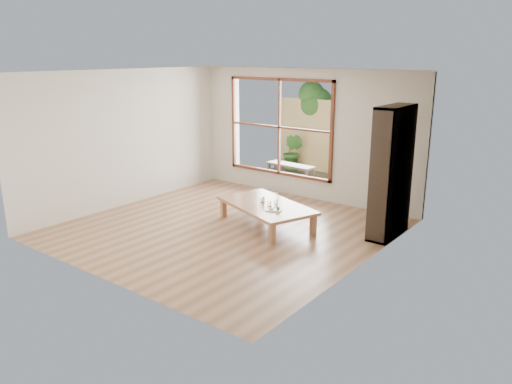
# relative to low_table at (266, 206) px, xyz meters

# --- Properties ---
(ground) EXTENTS (5.00, 5.00, 0.00)m
(ground) POSITION_rel_low_table_xyz_m (-0.44, -0.53, -0.34)
(ground) COLOR #B07C58
(ground) RESTS_ON ground
(low_table) EXTENTS (1.99, 1.54, 0.38)m
(low_table) POSITION_rel_low_table_xyz_m (0.00, 0.00, 0.00)
(low_table) COLOR tan
(low_table) RESTS_ON ground
(floor_cushion) EXTENTS (0.59, 0.59, 0.08)m
(floor_cushion) POSITION_rel_low_table_xyz_m (-1.13, 1.30, -0.30)
(floor_cushion) COLOR silver
(floor_cushion) RESTS_ON ground
(bookshelf) EXTENTS (0.34, 0.95, 2.11)m
(bookshelf) POSITION_rel_low_table_xyz_m (1.87, 0.81, 0.72)
(bookshelf) COLOR black
(bookshelf) RESTS_ON ground
(glass_tall) EXTENTS (0.07, 0.07, 0.13)m
(glass_tall) POSITION_rel_low_table_xyz_m (-0.07, -0.00, 0.11)
(glass_tall) COLOR silver
(glass_tall) RESTS_ON low_table
(glass_mid) EXTENTS (0.07, 0.07, 0.10)m
(glass_mid) POSITION_rel_low_table_xyz_m (0.12, -0.08, 0.10)
(glass_mid) COLOR silver
(glass_mid) RESTS_ON low_table
(glass_short) EXTENTS (0.06, 0.06, 0.08)m
(glass_short) POSITION_rel_low_table_xyz_m (0.14, 0.09, 0.08)
(glass_short) COLOR silver
(glass_short) RESTS_ON low_table
(glass_small) EXTENTS (0.06, 0.06, 0.08)m
(glass_small) POSITION_rel_low_table_xyz_m (-0.13, 0.05, 0.09)
(glass_small) COLOR silver
(glass_small) RESTS_ON low_table
(food_tray) EXTENTS (0.28, 0.23, 0.08)m
(food_tray) POSITION_rel_low_table_xyz_m (0.33, -0.23, 0.06)
(food_tray) COLOR white
(food_tray) RESTS_ON low_table
(deck) EXTENTS (2.80, 2.00, 0.05)m
(deck) POSITION_rel_low_table_xyz_m (-1.04, 3.03, -0.34)
(deck) COLOR #332C25
(deck) RESTS_ON ground
(garden_bench) EXTENTS (1.20, 0.43, 0.37)m
(garden_bench) POSITION_rel_low_table_xyz_m (-1.39, 2.85, -0.00)
(garden_bench) COLOR black
(garden_bench) RESTS_ON deck
(bamboo_fence) EXTENTS (2.80, 0.06, 1.80)m
(bamboo_fence) POSITION_rel_low_table_xyz_m (-1.04, 4.03, 0.56)
(bamboo_fence) COLOR tan
(bamboo_fence) RESTS_ON ground
(shrub_right) EXTENTS (0.97, 0.91, 0.87)m
(shrub_right) POSITION_rel_low_table_xyz_m (-0.38, 3.83, 0.12)
(shrub_right) COLOR #2C5920
(shrub_right) RESTS_ON deck
(shrub_left) EXTENTS (0.52, 0.43, 0.92)m
(shrub_left) POSITION_rel_low_table_xyz_m (-1.93, 3.75, 0.15)
(shrub_left) COLOR #2C5920
(shrub_left) RESTS_ON deck
(garden_tree) EXTENTS (1.04, 0.85, 2.22)m
(garden_tree) POSITION_rel_low_table_xyz_m (-1.72, 4.33, 1.29)
(garden_tree) COLOR #4C3D2D
(garden_tree) RESTS_ON ground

